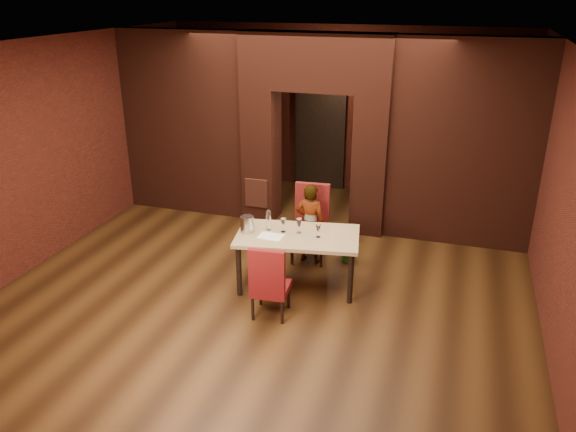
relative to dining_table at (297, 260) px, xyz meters
The scene contains 25 objects.
floor 0.57m from the dining_table, 151.06° to the left, with size 8.00×8.00×0.00m, color #412610.
ceiling 2.85m from the dining_table, 151.06° to the left, with size 7.00×8.00×0.04m, color silver.
wall_back 4.39m from the dining_table, 94.97° to the left, with size 7.00×0.04×3.20m, color maroon.
wall_front 4.00m from the dining_table, 95.50° to the right, with size 7.00×0.04×3.20m, color maroon.
wall_left 4.06m from the dining_table, behind, with size 0.04×8.00×3.20m, color maroon.
wall_right 3.37m from the dining_table, ahead, with size 0.04×8.00×3.20m, color maroon.
pillar_left 2.68m from the dining_table, 120.86° to the left, with size 0.55×0.55×2.30m, color maroon.
pillar_right 2.40m from the dining_table, 75.14° to the left, with size 0.55×0.55×2.30m, color maroon.
lintel 3.25m from the dining_table, 99.43° to the left, with size 2.45×0.55×0.90m, color maroon.
wing_wall_left 3.71m from the dining_table, 141.09° to the left, with size 2.27×0.35×3.20m, color maroon.
wing_wall_right 3.21m from the dining_table, 47.80° to the left, with size 2.27×0.35×3.20m, color maroon.
vent_panel 2.32m from the dining_table, 124.60° to the left, with size 0.40×0.03×0.50m, color #A2492F.
rear_door 4.26m from the dining_table, 100.47° to the left, with size 0.90×0.08×2.10m, color black.
rear_door_frame 4.23m from the dining_table, 100.57° to the left, with size 1.02×0.04×2.22m, color black.
dining_table is the anchor object (origin of this frame).
chair_far 0.84m from the dining_table, 94.12° to the left, with size 0.52×0.52×1.14m, color maroon.
chair_near 0.83m from the dining_table, 97.03° to the right, with size 0.44×0.44×0.98m, color maroon.
person_seated 0.80m from the dining_table, 92.64° to the left, with size 0.45×0.29×1.22m, color silver.
wine_glass_a 0.52m from the dining_table, behind, with size 0.08×0.08×0.19m, color white, non-canonical shape.
wine_glass_b 0.49m from the dining_table, 89.84° to the left, with size 0.08×0.08×0.21m, color silver, non-canonical shape.
wine_glass_c 0.55m from the dining_table, ahead, with size 0.07×0.07×0.18m, color white, non-canonical shape.
tasting_sheet 0.53m from the dining_table, 152.66° to the right, with size 0.32×0.24×0.00m, color white.
wine_bucket 0.85m from the dining_table, 169.72° to the right, with size 0.18×0.18×0.23m, color #B1B2B8.
water_bottle 0.68m from the dining_table, behind, with size 0.07×0.07×0.29m, color white.
potted_plant 1.08m from the dining_table, 60.13° to the left, with size 0.34×0.30×0.38m, color #257120.
Camera 1 is at (2.32, -6.78, 3.85)m, focal length 35.00 mm.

